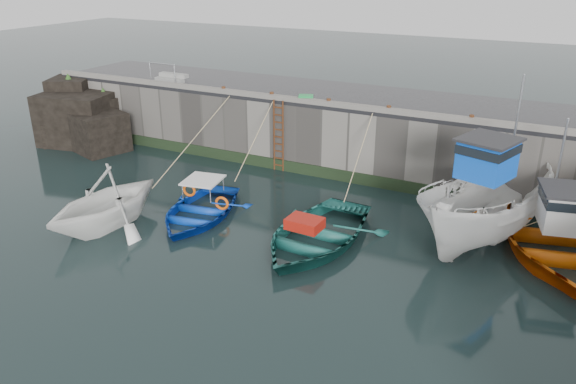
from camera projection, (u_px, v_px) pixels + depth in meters
The scene contains 22 objects.
ground at pixel (179, 287), 16.29m from camera, with size 120.00×120.00×0.00m, color black.
quay_back at pixel (343, 129), 25.99m from camera, with size 30.00×5.00×3.00m, color slate.
road_back at pixel (344, 96), 25.38m from camera, with size 30.00×5.00×0.16m, color black.
kerb_back at pixel (323, 103), 23.38m from camera, with size 30.00×0.30×0.20m, color slate.
algae_back at pixel (320, 172), 24.38m from camera, with size 30.00×0.08×0.50m, color black.
rock_outcrop at pixel (83, 118), 28.73m from camera, with size 5.85×4.24×3.41m.
ladder at pixel (278, 136), 24.67m from camera, with size 0.51×0.08×3.20m.
boat_near_white at pixel (108, 225), 20.08m from camera, with size 4.09×4.74×2.50m, color white.
boat_near_white_rope at pixel (194, 178), 24.33m from camera, with size 0.04×5.95×3.10m, color tan, non-canonical shape.
boat_near_blue at pixel (199, 216), 20.76m from camera, with size 3.36×4.70×0.97m, color #0C3FBD.
boat_near_blue_rope at pixel (255, 180), 24.15m from camera, with size 0.04×4.17×3.10m, color tan, non-canonical shape.
boat_near_navy at pixel (316, 242), 18.84m from camera, with size 4.03×5.64×1.17m, color #1A5C55.
boat_near_navy_rope at pixel (358, 199), 22.20m from camera, with size 0.04×4.11×3.10m, color tan, non-canonical shape.
boat_far_white at pixel (487, 209), 18.56m from camera, with size 4.80×7.71×5.79m.
boat_far_orange at pixel (555, 237), 18.20m from camera, with size 6.48×7.96×4.45m.
fish_crate at pixel (306, 98), 23.91m from camera, with size 0.61×0.41×0.29m, color #1A903F.
railing at pixel (171, 77), 27.92m from camera, with size 1.60×1.05×1.00m.
bollard_a at pixel (224, 90), 25.55m from camera, with size 0.18×0.18×0.28m, color #3F1E0F.
bollard_b at pixel (272, 95), 24.50m from camera, with size 0.18×0.18×0.28m, color #3F1E0F.
bollard_c at pixel (329, 102), 23.36m from camera, with size 0.18×0.18×0.28m, color #3F1E0F.
bollard_d at pixel (389, 109), 22.27m from camera, with size 0.18×0.18×0.28m, color #3F1E0F.
bollard_e at pixel (471, 119), 20.92m from camera, with size 0.18×0.18×0.28m, color #3F1E0F.
Camera 1 is at (9.18, -11.00, 8.81)m, focal length 35.00 mm.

